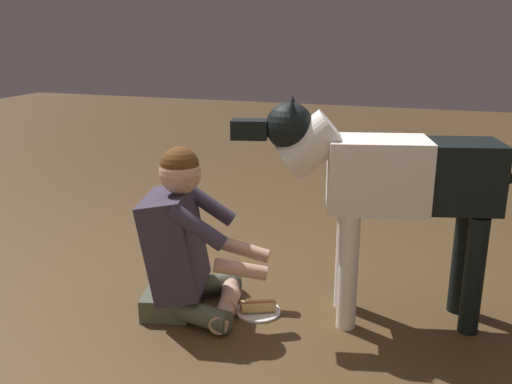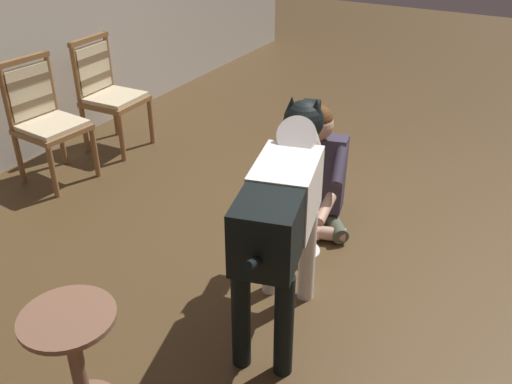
# 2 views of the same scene
# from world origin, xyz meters

# --- Properties ---
(ground_plane) EXTENTS (15.98, 15.98, 0.00)m
(ground_plane) POSITION_xyz_m (0.00, 0.00, 0.00)
(ground_plane) COLOR #4B371E
(person_sitting_on_floor) EXTENTS (0.71, 0.58, 0.88)m
(person_sitting_on_floor) POSITION_xyz_m (0.26, 0.36, 0.36)
(person_sitting_on_floor) COLOR #4A4E3E
(person_sitting_on_floor) RESTS_ON ground
(large_dog) EXTENTS (1.41, 0.50, 1.13)m
(large_dog) POSITION_xyz_m (-0.72, 0.12, 0.73)
(large_dog) COLOR silver
(large_dog) RESTS_ON ground
(hot_dog_on_plate) EXTENTS (0.24, 0.24, 0.06)m
(hot_dog_on_plate) POSITION_xyz_m (-0.11, 0.27, 0.03)
(hot_dog_on_plate) COLOR white
(hot_dog_on_plate) RESTS_ON ground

